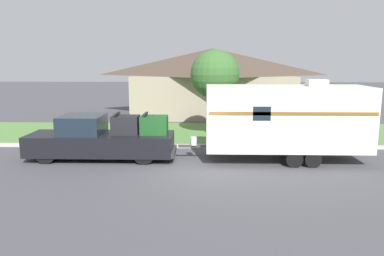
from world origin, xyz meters
The scene contains 8 objects.
ground_plane centered at (0.00, 0.00, 0.00)m, with size 120.00×120.00×0.00m, color #47474C.
curb_strip centered at (0.00, 3.75, 0.07)m, with size 80.00×0.30×0.14m.
lawn_strip centered at (0.00, 7.40, 0.01)m, with size 80.00×7.00×0.03m.
house_across_street centered at (1.09, 15.45, 2.69)m, with size 12.81×8.35×5.19m.
pickup_truck centered at (-4.08, 1.48, 0.89)m, with size 6.39×2.00×2.04m.
travel_trailer centered at (3.88, 1.48, 1.87)m, with size 7.99×2.46×3.49m.
mailbox centered at (2.60, 4.42, 0.94)m, with size 0.48×0.20×1.22m.
tree_in_yard centered at (0.97, 6.06, 3.52)m, with size 2.66×2.66×4.87m.
Camera 1 is at (0.32, -14.37, 4.29)m, focal length 35.00 mm.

